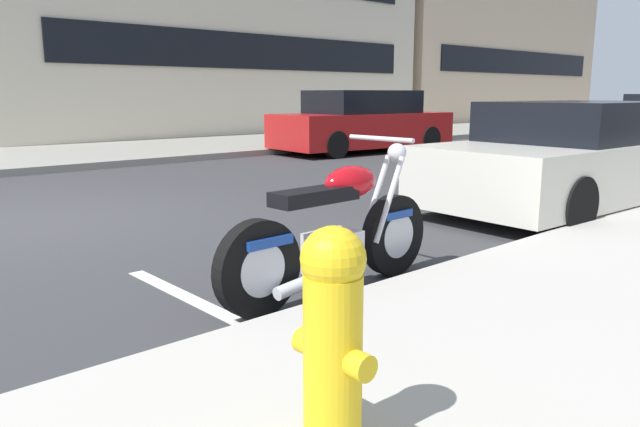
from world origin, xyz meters
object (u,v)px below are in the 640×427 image
object	(u,v)px
parked_motorcycle	(335,235)
car_opposite_curb	(363,123)
fire_hydrant	(333,332)
parked_car_at_intersection	(577,157)

from	to	relation	value
parked_motorcycle	car_opposite_curb	size ratio (longest dim) A/B	0.43
parked_motorcycle	fire_hydrant	xyz separation A→B (m)	(-1.51, -1.59, 0.15)
parked_car_at_intersection	fire_hydrant	size ratio (longest dim) A/B	5.60
parked_car_at_intersection	car_opposite_curb	size ratio (longest dim) A/B	0.99
parked_motorcycle	car_opposite_curb	xyz separation A→B (m)	(8.01, 7.53, 0.29)
parked_car_at_intersection	car_opposite_curb	xyz separation A→B (m)	(3.31, 7.06, 0.08)
car_opposite_curb	parked_car_at_intersection	bearing A→B (deg)	69.27
parked_motorcycle	parked_car_at_intersection	distance (m)	4.73
parked_car_at_intersection	fire_hydrant	xyz separation A→B (m)	(-6.21, -2.06, -0.06)
parked_motorcycle	car_opposite_curb	bearing A→B (deg)	41.14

